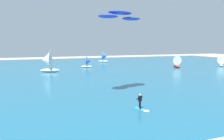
{
  "coord_description": "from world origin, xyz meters",
  "views": [
    {
      "loc": [
        -7.26,
        -7.41,
        7.16
      ],
      "look_at": [
        1.05,
        15.04,
        4.21
      ],
      "focal_mm": 35.22,
      "sensor_mm": 36.0,
      "label": 1
    }
  ],
  "objects": [
    {
      "name": "sailboat_trailing",
      "position": [
        47.64,
        43.94,
        1.74
      ],
      "size": [
        3.13,
        3.19,
        3.58
      ],
      "color": "white",
      "rests_on": "ocean"
    },
    {
      "name": "sailboat_mid_left",
      "position": [
        18.39,
        69.76,
        2.15
      ],
      "size": [
        4.02,
        3.7,
        4.47
      ],
      "color": "silver",
      "rests_on": "ocean"
    },
    {
      "name": "kite",
      "position": [
        4.27,
        20.56,
        10.83
      ],
      "size": [
        7.43,
        4.7,
        1.08
      ],
      "color": "#1E33B2"
    },
    {
      "name": "sailboat_leading",
      "position": [
        32.31,
        45.72,
        1.87
      ],
      "size": [
        2.87,
        3.35,
        3.85
      ],
      "color": "maroon",
      "rests_on": "ocean"
    },
    {
      "name": "ocean",
      "position": [
        0.0,
        49.68,
        0.05
      ],
      "size": [
        160.0,
        90.0,
        0.1
      ],
      "primitive_type": "cube",
      "color": "#1E607F",
      "rests_on": "ground"
    },
    {
      "name": "sailboat_heeled_over",
      "position": [
        -3.62,
        48.1,
        2.67
      ],
      "size": [
        5.0,
        4.41,
        5.61
      ],
      "color": "silver",
      "rests_on": "ocean"
    },
    {
      "name": "kitesurfer",
      "position": [
        3.57,
        12.86,
        0.7
      ],
      "size": [
        1.13,
        2.03,
        1.67
      ],
      "color": "#26B2CC",
      "rests_on": "ocean"
    },
    {
      "name": "sailboat_near_shore",
      "position": [
        8.24,
        54.32,
        1.82
      ],
      "size": [
        3.34,
        2.94,
        3.75
      ],
      "color": "white",
      "rests_on": "ocean"
    }
  ]
}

